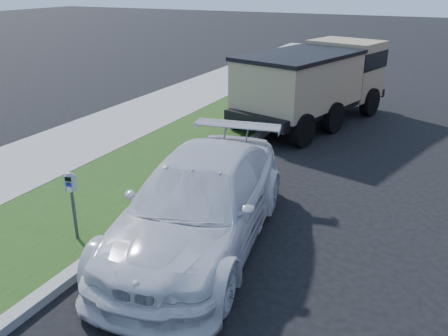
% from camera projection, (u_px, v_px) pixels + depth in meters
% --- Properties ---
extents(ground, '(120.00, 120.00, 0.00)m').
position_uv_depth(ground, '(271.00, 253.00, 8.31)').
color(ground, black).
rests_on(ground, ground).
extents(streetside, '(6.12, 50.00, 0.15)m').
position_uv_depth(streetside, '(96.00, 162.00, 12.21)').
color(streetside, gray).
rests_on(streetside, ground).
extents(parking_meter, '(0.20, 0.15, 1.28)m').
position_uv_depth(parking_meter, '(71.00, 191.00, 8.20)').
color(parking_meter, '#3F4247').
rests_on(parking_meter, ground).
extents(white_wagon, '(3.12, 5.82, 1.60)m').
position_uv_depth(white_wagon, '(201.00, 202.00, 8.37)').
color(white_wagon, silver).
rests_on(white_wagon, ground).
extents(dump_truck, '(3.89, 6.69, 2.47)m').
position_uv_depth(dump_truck, '(317.00, 80.00, 15.53)').
color(dump_truck, black).
rests_on(dump_truck, ground).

